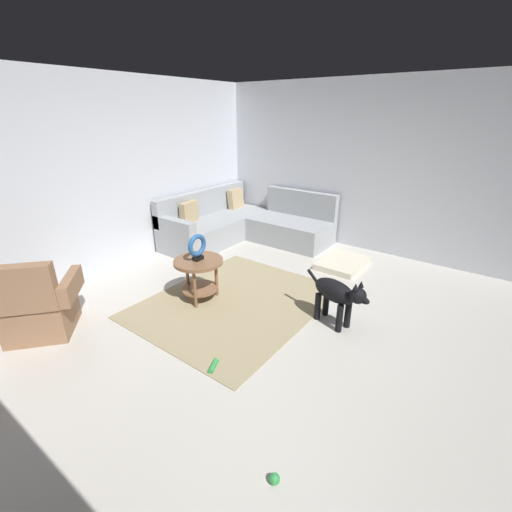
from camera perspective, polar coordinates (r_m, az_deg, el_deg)
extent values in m
cube|color=beige|center=(3.92, 3.20, -12.25)|extent=(6.00, 6.00, 0.10)
cube|color=silver|center=(5.47, -23.69, 12.01)|extent=(6.00, 0.12, 2.70)
cube|color=silver|center=(5.96, 19.80, 13.32)|extent=(0.12, 6.00, 2.70)
cube|color=tan|center=(4.34, -3.45, -7.58)|extent=(2.30, 1.90, 0.01)
cube|color=#9EA3A8|center=(6.38, -6.20, 4.50)|extent=(2.20, 0.85, 0.42)
cube|color=#9EA3A8|center=(6.50, -8.71, 8.75)|extent=(2.20, 0.14, 0.46)
cube|color=#9EA3A8|center=(6.25, 5.69, 4.14)|extent=(0.85, 1.40, 0.42)
cube|color=#9EA3A8|center=(6.43, 7.50, 8.66)|extent=(0.14, 1.40, 0.46)
cube|color=#9EA3A8|center=(5.62, -13.38, 4.89)|extent=(0.16, 0.85, 0.22)
cube|color=tan|center=(6.95, -3.39, 9.37)|extent=(0.39, 0.20, 0.39)
cube|color=tan|center=(6.08, -10.99, 7.03)|extent=(0.39, 0.18, 0.38)
cube|color=#936B4C|center=(4.37, -31.93, -8.25)|extent=(0.85, 0.85, 0.40)
cube|color=#936B4C|center=(3.97, -34.28, -4.55)|extent=(0.55, 0.50, 0.48)
cube|color=#936B4C|center=(4.12, -28.25, -4.32)|extent=(0.47, 0.52, 0.22)
cylinder|color=brown|center=(4.23, -9.52, -0.89)|extent=(0.60, 0.60, 0.04)
cylinder|color=brown|center=(4.39, -9.21, -5.31)|extent=(0.45, 0.45, 0.02)
cylinder|color=brown|center=(4.49, -11.24, -3.38)|extent=(0.04, 0.04, 0.50)
cylinder|color=brown|center=(4.17, -10.07, -5.48)|extent=(0.04, 0.04, 0.50)
cylinder|color=brown|center=(4.40, -6.57, -3.66)|extent=(0.04, 0.04, 0.50)
cube|color=black|center=(4.22, -9.56, -0.32)|extent=(0.12, 0.08, 0.05)
torus|color=#265999|center=(4.16, -9.71, 1.74)|extent=(0.28, 0.06, 0.28)
cube|color=beige|center=(5.46, 14.09, -1.15)|extent=(0.80, 0.60, 0.09)
cylinder|color=black|center=(3.94, 14.93, -9.25)|extent=(0.07, 0.07, 0.32)
cylinder|color=black|center=(3.84, 13.62, -9.99)|extent=(0.07, 0.07, 0.32)
cylinder|color=black|center=(4.10, 11.50, -7.53)|extent=(0.07, 0.07, 0.32)
cylinder|color=black|center=(4.01, 10.16, -8.19)|extent=(0.07, 0.07, 0.32)
ellipsoid|color=black|center=(3.85, 12.83, -5.62)|extent=(0.35, 0.56, 0.24)
sphere|color=black|center=(3.66, 16.51, -6.31)|extent=(0.17, 0.17, 0.17)
ellipsoid|color=black|center=(3.63, 17.45, -7.02)|extent=(0.10, 0.13, 0.07)
cone|color=black|center=(3.65, 17.01, -4.45)|extent=(0.06, 0.06, 0.07)
cone|color=black|center=(3.58, 16.16, -4.87)|extent=(0.06, 0.06, 0.07)
cylinder|color=black|center=(4.01, 9.51, -3.51)|extent=(0.09, 0.20, 0.16)
sphere|color=green|center=(2.62, 3.07, -32.88)|extent=(0.07, 0.07, 0.07)
cylinder|color=green|center=(3.37, -7.07, -17.60)|extent=(0.17, 0.11, 0.05)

